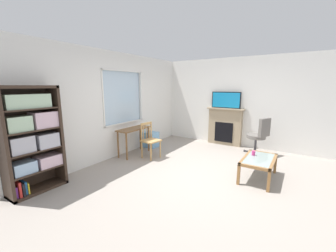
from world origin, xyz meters
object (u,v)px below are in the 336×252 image
Objects in this scene: desk_under_window at (134,133)px; wooden_chair at (150,140)px; tv at (226,100)px; coffee_table at (259,161)px; office_chair at (259,134)px; sippy_cup at (253,153)px; plastic_drawer_unit at (151,139)px; fireplace at (225,126)px; bookshelf at (32,137)px.

wooden_chair is at bearing -86.11° from desk_under_window.
tv is (2.26, -1.72, 0.81)m from desk_under_window.
coffee_table is (-2.03, -1.35, -1.03)m from tv.
coffee_table is (0.19, -2.56, -0.11)m from wooden_chair.
tv is 0.88× the size of office_chair.
desk_under_window is at bearing 97.01° from sippy_cup.
fireplace is at bearing -49.82° from plastic_drawer_unit.
fireplace is at bearing 32.55° from sippy_cup.
plastic_drawer_unit reaches higher than coffee_table.
bookshelf is at bearing 158.66° from fireplace.
wooden_chair is at bearing 151.61° from tv.
office_chair reaches higher than desk_under_window.
sippy_cup is (-0.42, -2.99, 0.24)m from plastic_drawer_unit.
desk_under_window is at bearing 94.20° from coffee_table.
office_chair is at bearing -57.43° from desk_under_window.
bookshelf reaches higher than wooden_chair.
desk_under_window is 2.96m from sippy_cup.
bookshelf is at bearing 129.47° from coffee_table.
sippy_cup is at bearing -47.89° from bookshelf.
fireplace is 2.27m from sippy_cup.
sippy_cup is at bearing -174.37° from office_chair.
sippy_cup is at bearing -147.45° from fireplace.
office_chair is 1.60m from coffee_table.
bookshelf is 5.03m from fireplace.
plastic_drawer_unit is 0.40× the size of fireplace.
office_chair is (-0.47, -1.08, -0.84)m from tv.
bookshelf is 2.03× the size of wooden_chair.
fireplace is at bearing 65.66° from office_chair.
bookshelf is 1.82× the size of office_chair.
fireplace is at bearing -21.34° from bookshelf.
plastic_drawer_unit is (0.75, 0.56, -0.24)m from wooden_chair.
desk_under_window is at bearing 142.99° from fireplace.
plastic_drawer_unit is 3.04m from office_chair.
sippy_cup is at bearing -82.33° from wooden_chair.
bookshelf is 5.01m from tv.
coffee_table is at bearing -135.64° from sippy_cup.
desk_under_window is 0.96× the size of coffee_table.
wooden_chair is 0.90× the size of coffee_table.
fireplace is 1.31× the size of tv.
office_chair is at bearing -70.62° from plastic_drawer_unit.
bookshelf is at bearing 165.63° from wooden_chair.
plastic_drawer_unit is at bearing 129.83° from tv.
wooden_chair is 2.57m from coffee_table.
wooden_chair is 2.55m from fireplace.
wooden_chair is 0.78× the size of fireplace.
wooden_chair reaches higher than coffee_table.
wooden_chair is 1.97× the size of plastic_drawer_unit.
desk_under_window is at bearing -2.57° from bookshelf.
bookshelf is 1.82× the size of coffee_table.
tv reaches higher than fireplace.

